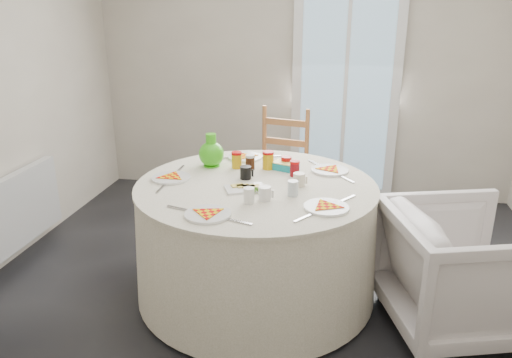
% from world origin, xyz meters
% --- Properties ---
extents(floor, '(4.00, 4.00, 0.00)m').
position_xyz_m(floor, '(0.00, 0.00, 0.00)').
color(floor, black).
rests_on(floor, ground).
extents(wall_back, '(4.00, 0.02, 2.60)m').
position_xyz_m(wall_back, '(0.00, 2.00, 1.30)').
color(wall_back, '#BCB5A3').
rests_on(wall_back, floor).
extents(glass_door, '(1.00, 0.08, 2.10)m').
position_xyz_m(glass_door, '(0.40, 1.95, 1.05)').
color(glass_door, silver).
rests_on(glass_door, floor).
extents(radiator, '(0.07, 1.00, 0.55)m').
position_xyz_m(radiator, '(-1.94, 0.20, 0.38)').
color(radiator, silver).
rests_on(radiator, floor).
extents(table, '(1.55, 1.55, 0.79)m').
position_xyz_m(table, '(-0.11, 0.05, 0.38)').
color(table, white).
rests_on(table, floor).
extents(wooden_chair, '(0.54, 0.52, 1.01)m').
position_xyz_m(wooden_chair, '(-0.12, 1.13, 0.47)').
color(wooden_chair, '#9F653C').
rests_on(wooden_chair, floor).
extents(armchair, '(0.94, 0.98, 0.82)m').
position_xyz_m(armchair, '(1.12, -0.10, 0.39)').
color(armchair, silver).
rests_on(armchair, floor).
extents(place_settings, '(1.50, 1.50, 0.02)m').
position_xyz_m(place_settings, '(-0.11, 0.05, 0.77)').
color(place_settings, white).
rests_on(place_settings, table).
extents(jar_cluster, '(0.52, 0.39, 0.14)m').
position_xyz_m(jar_cluster, '(-0.10, 0.29, 0.82)').
color(jar_cluster, brown).
rests_on(jar_cluster, table).
extents(butter_tub, '(0.17, 0.14, 0.06)m').
position_xyz_m(butter_tub, '(0.03, 0.36, 0.79)').
color(butter_tub, '#14A0AB').
rests_on(butter_tub, table).
extents(green_pitcher, '(0.19, 0.19, 0.22)m').
position_xyz_m(green_pitcher, '(-0.47, 0.35, 0.87)').
color(green_pitcher, '#39BD17').
rests_on(green_pitcher, table).
extents(cheese_platter, '(0.28, 0.24, 0.03)m').
position_xyz_m(cheese_platter, '(-0.16, -0.05, 0.77)').
color(cheese_platter, white).
rests_on(cheese_platter, table).
extents(mugs_glasses, '(0.56, 0.56, 0.10)m').
position_xyz_m(mugs_glasses, '(-0.01, 0.01, 0.81)').
color(mugs_glasses, '#A8A8A8').
rests_on(mugs_glasses, table).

